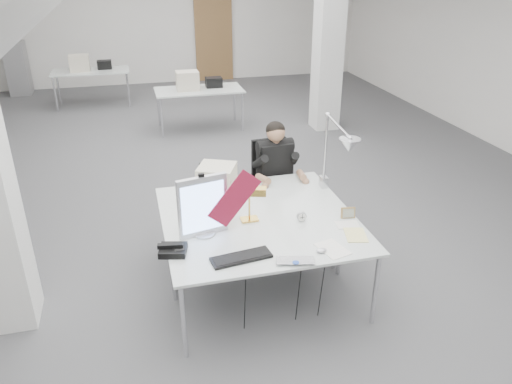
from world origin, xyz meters
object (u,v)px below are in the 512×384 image
office_chair (274,188)px  desk_phone (173,250)px  monitor (203,206)px  architect_lamp (335,160)px  seated_person (275,159)px  beige_monitor (217,181)px  bankers_lamp (249,206)px  desk_main (272,243)px  laptop (296,264)px

office_chair → desk_phone: bearing=-135.7°
monitor → architect_lamp: bearing=4.6°
seated_person → architect_lamp: size_ratio=1.08×
seated_person → monitor: (-1.02, -1.21, 0.13)m
monitor → beige_monitor: monitor is taller
bankers_lamp → architect_lamp: architect_lamp is taller
desk_main → seated_person: (0.47, 1.48, 0.16)m
bankers_lamp → desk_phone: size_ratio=1.38×
monitor → bankers_lamp: (0.45, 0.15, -0.13)m
desk_phone → seated_person: bearing=62.1°
seated_person → desk_phone: size_ratio=3.95×
beige_monitor → architect_lamp: (1.14, -0.31, 0.24)m
laptop → beige_monitor: beige_monitor is taller
bankers_lamp → architect_lamp: 1.02m
monitor → bankers_lamp: 0.49m
desk_main → seated_person: size_ratio=2.05×
monitor → office_chair: bearing=39.0°
beige_monitor → bankers_lamp: bearing=-47.0°
bankers_lamp → architect_lamp: bearing=33.0°
bankers_lamp → seated_person: bearing=78.9°
seated_person → bankers_lamp: size_ratio=2.85×
desk_main → office_chair: office_chair is taller
office_chair → architect_lamp: bearing=-70.4°
laptop → desk_main: bearing=115.6°
architect_lamp → monitor: bearing=-162.4°
desk_main → office_chair: (0.47, 1.53, -0.23)m
seated_person → laptop: seated_person is taller
desk_main → seated_person: 1.57m
monitor → laptop: (0.63, -0.68, -0.27)m
laptop → architect_lamp: size_ratio=0.38×
architect_lamp → bankers_lamp: bearing=-163.1°
desk_main → monitor: monitor is taller
seated_person → beige_monitor: size_ratio=2.47×
laptop → architect_lamp: 1.39m
seated_person → architect_lamp: (0.38, -0.79, 0.26)m
office_chair → monitor: 1.70m
desk_main → laptop: size_ratio=5.80×
office_chair → bankers_lamp: size_ratio=3.36×
monitor → laptop: monitor is taller
monitor → laptop: 0.97m
beige_monitor → architect_lamp: bearing=9.3°
desk_phone → beige_monitor: beige_monitor is taller
desk_main → architect_lamp: 1.17m
desk_main → laptop: bearing=-78.4°
architect_lamp → desk_phone: bearing=-157.7°
office_chair → laptop: size_ratio=3.32×
seated_person → bankers_lamp: (-0.57, -1.06, 0.01)m
beige_monitor → laptop: bearing=-50.6°
seated_person → bankers_lamp: bearing=-122.6°
desk_main → monitor: size_ratio=3.22×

